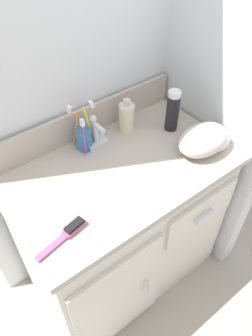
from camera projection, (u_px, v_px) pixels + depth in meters
The scene contains 11 objects.
ground_plane at pixel (123, 268), 1.81m from camera, with size 6.00×6.00×0.00m, color #ADA393.
wall_back at pixel (70, 61), 1.21m from camera, with size 1.08×0.08×2.20m, color silver.
wall_right at pixel (225, 54), 1.25m from camera, with size 0.08×0.61×2.20m, color silver.
vanity at pixel (123, 226), 1.52m from camera, with size 0.90×0.55×0.79m.
backsplash at pixel (84, 122), 1.35m from camera, with size 0.90×0.02×0.13m.
sink_faucet at pixel (96, 136), 1.31m from camera, with size 0.09×0.09×0.14m.
toothbrush_cup at pixel (84, 137), 1.30m from camera, with size 0.09×0.10×0.20m.
soap_dispenser at pixel (127, 117), 1.37m from camera, with size 0.07×0.07×0.16m.
shaving_cream_can at pixel (173, 111), 1.36m from camera, with size 0.05×0.05×0.18m.
hairbrush at pixel (68, 233), 1.03m from camera, with size 0.19×0.06×0.03m.
hand_towel at pixel (206, 140), 1.29m from camera, with size 0.23×0.15×0.11m.
Camera 1 is at (-0.53, -0.71, 1.68)m, focal length 35.00 mm.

